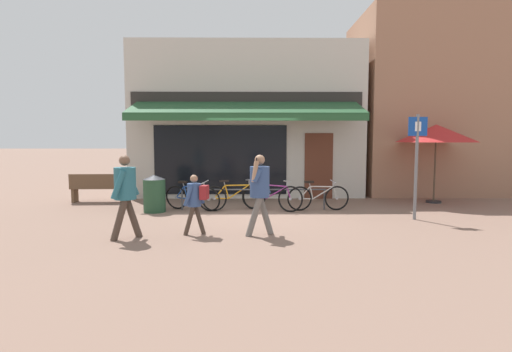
{
  "coord_description": "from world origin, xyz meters",
  "views": [
    {
      "loc": [
        0.01,
        -10.17,
        1.88
      ],
      "look_at": [
        0.09,
        -0.97,
        1.05
      ],
      "focal_mm": 28.0,
      "sensor_mm": 36.0,
      "label": 1
    }
  ],
  "objects": [
    {
      "name": "ground_plane",
      "position": [
        0.0,
        0.0,
        0.0
      ],
      "size": [
        160.0,
        160.0,
        0.0
      ],
      "primitive_type": "plane",
      "color": "#846656"
    },
    {
      "name": "shop_front",
      "position": [
        -0.16,
        4.06,
        2.53
      ],
      "size": [
        7.68,
        4.53,
        5.06
      ],
      "color": "beige",
      "rests_on": "ground_plane"
    },
    {
      "name": "neighbour_building",
      "position": [
        7.16,
        4.58,
        3.14
      ],
      "size": [
        6.57,
        4.0,
        6.28
      ],
      "color": "#9E7056",
      "rests_on": "ground_plane"
    },
    {
      "name": "bike_rack_rail",
      "position": [
        0.04,
        0.5,
        0.48
      ],
      "size": [
        3.94,
        0.04,
        0.57
      ],
      "color": "#47494F",
      "rests_on": "ground_plane"
    },
    {
      "name": "bicycle_blue",
      "position": [
        -1.6,
        0.41,
        0.35
      ],
      "size": [
        1.58,
        0.8,
        0.82
      ],
      "rotation": [
        0.15,
        0.0,
        -0.36
      ],
      "color": "black",
      "rests_on": "ground_plane"
    },
    {
      "name": "bicycle_orange",
      "position": [
        -0.48,
        0.48,
        0.37
      ],
      "size": [
        1.72,
        0.8,
        0.83
      ],
      "rotation": [
        -0.1,
        0.0,
        0.35
      ],
      "color": "black",
      "rests_on": "ground_plane"
    },
    {
      "name": "bicycle_purple",
      "position": [
        0.53,
        0.39,
        0.37
      ],
      "size": [
        1.63,
        0.84,
        0.85
      ],
      "rotation": [
        -0.13,
        0.0,
        -0.43
      ],
      "color": "black",
      "rests_on": "ground_plane"
    },
    {
      "name": "bicycle_silver",
      "position": [
        1.76,
        0.35,
        0.36
      ],
      "size": [
        1.67,
        0.52,
        0.81
      ],
      "rotation": [
        0.06,
        0.0,
        0.08
      ],
      "color": "black",
      "rests_on": "ground_plane"
    },
    {
      "name": "pedestrian_adult",
      "position": [
        0.15,
        -2.38,
        0.97
      ],
      "size": [
        0.57,
        0.64,
        1.61
      ],
      "rotation": [
        0.0,
        0.0,
        3.13
      ],
      "color": "slate",
      "rests_on": "ground_plane"
    },
    {
      "name": "pedestrian_child",
      "position": [
        -1.11,
        -2.34,
        0.75
      ],
      "size": [
        0.52,
        0.39,
        1.21
      ],
      "rotation": [
        0.0,
        0.0,
        2.99
      ],
      "color": "#47382D",
      "rests_on": "ground_plane"
    },
    {
      "name": "pedestrian_second_adult",
      "position": [
        -2.4,
        -2.67,
        0.96
      ],
      "size": [
        0.54,
        0.71,
        1.62
      ],
      "rotation": [
        0.0,
        0.0,
        3.31
      ],
      "color": "#47382D",
      "rests_on": "ground_plane"
    },
    {
      "name": "litter_bin",
      "position": [
        -2.56,
        0.2,
        0.49
      ],
      "size": [
        0.58,
        0.58,
        0.97
      ],
      "color": "#23472D",
      "rests_on": "ground_plane"
    },
    {
      "name": "parking_sign",
      "position": [
        3.86,
        -0.87,
        1.51
      ],
      "size": [
        0.44,
        0.07,
        2.48
      ],
      "color": "slate",
      "rests_on": "ground_plane"
    },
    {
      "name": "cafe_parasol",
      "position": [
        5.48,
        1.68,
        2.07
      ],
      "size": [
        2.34,
        2.34,
        2.34
      ],
      "color": "#4C3D2D",
      "rests_on": "ground_plane"
    },
    {
      "name": "park_bench",
      "position": [
        -4.65,
        1.83,
        0.46
      ],
      "size": [
        1.61,
        0.5,
        0.87
      ],
      "rotation": [
        0.0,
        0.0,
        0.04
      ],
      "color": "brown",
      "rests_on": "ground_plane"
    }
  ]
}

